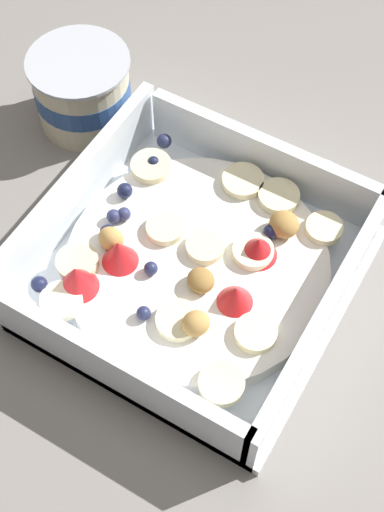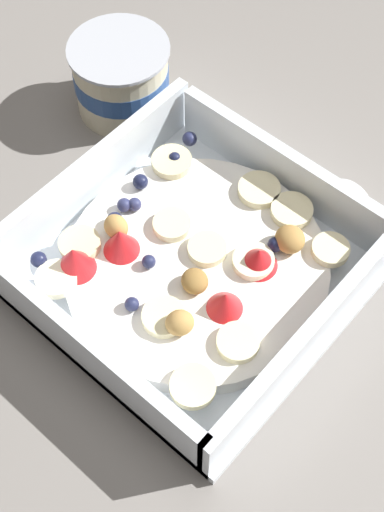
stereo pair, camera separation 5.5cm
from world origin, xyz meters
The scene contains 4 objects.
ground_plane centered at (0.00, 0.00, 0.00)m, with size 2.40×2.40×0.00m, color gray.
fruit_bowl centered at (-0.01, 0.01, 0.02)m, with size 0.23×0.23×0.06m.
spoon centered at (0.13, -0.07, 0.00)m, with size 0.09×0.17×0.01m.
yogurt_cup centered at (0.09, 0.17, 0.04)m, with size 0.09×0.09×0.07m.
Camera 1 is at (-0.26, -0.14, 0.50)m, focal length 50.58 mm.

